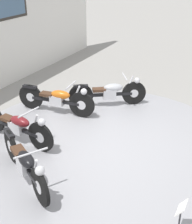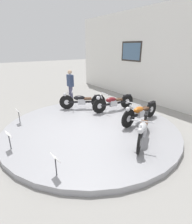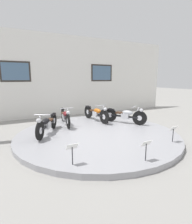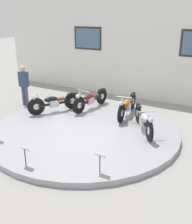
# 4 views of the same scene
# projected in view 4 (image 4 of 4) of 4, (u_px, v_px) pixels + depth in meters

# --- Properties ---
(ground_plane) EXTENTS (60.00, 60.00, 0.00)m
(ground_plane) POSITION_uv_depth(u_px,v_px,m) (84.00, 132.00, 8.14)
(ground_plane) COLOR gray
(display_platform) EXTENTS (5.74, 5.74, 0.15)m
(display_platform) POSITION_uv_depth(u_px,v_px,m) (84.00, 130.00, 8.11)
(display_platform) COLOR #99999E
(display_platform) RESTS_ON ground_plane
(back_wall) EXTENTS (14.00, 0.22, 4.41)m
(back_wall) POSITION_uv_depth(u_px,v_px,m) (138.00, 46.00, 10.81)
(back_wall) COLOR white
(back_wall) RESTS_ON ground_plane
(motorcycle_black) EXTENTS (1.06, 1.71, 0.78)m
(motorcycle_black) POSITION_uv_depth(u_px,v_px,m) (54.00, 102.00, 9.24)
(motorcycle_black) COLOR black
(motorcycle_black) RESTS_ON display_platform
(motorcycle_maroon) EXTENTS (0.54, 1.95, 0.78)m
(motorcycle_maroon) POSITION_uv_depth(u_px,v_px,m) (90.00, 99.00, 9.56)
(motorcycle_maroon) COLOR black
(motorcycle_maroon) RESTS_ON display_platform
(motorcycle_orange) EXTENTS (0.54, 1.97, 0.79)m
(motorcycle_orange) POSITION_uv_depth(u_px,v_px,m) (127.00, 105.00, 8.88)
(motorcycle_orange) COLOR black
(motorcycle_orange) RESTS_ON display_platform
(motorcycle_silver) EXTENTS (1.15, 1.65, 0.78)m
(motorcycle_silver) POSITION_uv_depth(u_px,v_px,m) (144.00, 120.00, 7.67)
(motorcycle_silver) COLOR black
(motorcycle_silver) RESTS_ON display_platform
(info_placard_front_centre) EXTENTS (0.26, 0.11, 0.51)m
(info_placard_front_centre) POSITION_uv_depth(u_px,v_px,m) (25.00, 151.00, 5.91)
(info_placard_front_centre) COLOR #333338
(info_placard_front_centre) RESTS_ON display_platform
(info_placard_front_right) EXTENTS (0.26, 0.11, 0.51)m
(info_placard_front_right) POSITION_uv_depth(u_px,v_px,m) (100.00, 158.00, 5.63)
(info_placard_front_right) COLOR #333338
(info_placard_front_right) RESTS_ON display_platform
(visitor_standing) EXTENTS (0.36, 0.22, 1.60)m
(visitor_standing) POSITION_uv_depth(u_px,v_px,m) (24.00, 83.00, 10.23)
(visitor_standing) COLOR #4C4C6B
(visitor_standing) RESTS_ON ground_plane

